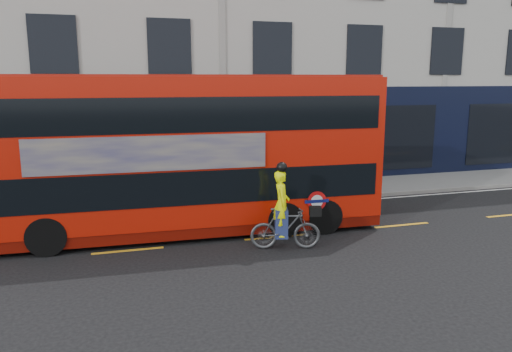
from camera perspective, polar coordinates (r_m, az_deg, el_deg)
name	(u,v)px	position (r m, az deg, el deg)	size (l,w,h in m)	color
ground	(295,255)	(12.67, 4.47, -8.98)	(120.00, 120.00, 0.00)	black
pavement	(233,195)	(18.61, -2.66, -2.21)	(60.00, 3.00, 0.12)	gray
kerb	(243,205)	(17.20, -1.46, -3.30)	(60.00, 0.12, 0.13)	slate
building_terrace	(198,10)	(24.63, -6.59, 18.38)	(50.00, 10.07, 15.00)	#A7A59D
road_edge_line	(246,209)	(16.94, -1.20, -3.74)	(58.00, 0.10, 0.01)	silver
lane_dashes	(276,237)	(14.00, 2.27, -6.96)	(58.00, 0.12, 0.01)	gold
bus	(186,153)	(14.10, -8.00, 2.57)	(11.11, 2.92, 4.44)	#AF1407
cyclist	(284,221)	(12.85, 3.26, -5.10)	(1.89, 0.96, 2.29)	#434548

